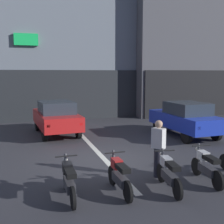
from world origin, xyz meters
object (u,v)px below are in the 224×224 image
Objects in this scene: car_red_crossing_near at (56,117)px; motorcycle_black_row_leftmost at (69,180)px; motorcycle_white_row_right_mid at (206,166)px; person_by_motorcycles at (158,148)px; motorcycle_red_row_left_mid at (119,175)px; car_black_down_street at (77,102)px; motorcycle_silver_row_centre at (169,173)px; car_blue_parked_kerbside at (186,118)px.

car_red_crossing_near is 2.53× the size of motorcycle_black_row_leftmost.
motorcycle_white_row_right_mid is 1.00× the size of person_by_motorcycles.
motorcycle_black_row_leftmost is at bearing -166.22° from person_by_motorcycles.
person_by_motorcycles is (2.15, -6.79, -0.03)m from car_red_crossing_near.
car_red_crossing_near is 2.53× the size of motorcycle_red_row_left_mid.
motorcycle_silver_row_centre is (-0.31, -14.65, -0.43)m from car_black_down_street.
motorcycle_black_row_leftmost is at bearing 173.88° from motorcycle_silver_row_centre.
motorcycle_red_row_left_mid is at bearing -84.47° from car_red_crossing_near.
car_blue_parked_kerbside is at bearing 39.22° from motorcycle_black_row_leftmost.
person_by_motorcycles reaches higher than motorcycle_silver_row_centre.
car_blue_parked_kerbside reaches higher than motorcycle_silver_row_centre.
motorcycle_black_row_leftmost is (-6.38, -5.21, -0.43)m from car_blue_parked_kerbside.
motorcycle_red_row_left_mid is 2.52m from motorcycle_white_row_right_mid.
car_red_crossing_near is 7.54m from motorcycle_red_row_left_mid.
car_black_down_street is at bearing 71.70° from car_red_crossing_near.
person_by_motorcycles is (-0.15, -13.72, -0.03)m from car_black_down_street.
car_red_crossing_near is 2.53× the size of person_by_motorcycles.
car_red_crossing_near is 2.53× the size of motorcycle_white_row_right_mid.
car_black_down_street is 2.51× the size of motorcycle_silver_row_centre.
motorcycle_silver_row_centre and motorcycle_white_row_right_mid have the same top height.
car_blue_parked_kerbside is 2.49× the size of person_by_motorcycles.
motorcycle_white_row_right_mid is at bearing -86.23° from car_black_down_street.
car_red_crossing_near and car_black_down_street have the same top height.
person_by_motorcycles is at bearing 26.51° from motorcycle_red_row_left_mid.
motorcycle_red_row_left_mid is (0.73, -7.50, -0.43)m from car_red_crossing_near.
motorcycle_black_row_leftmost is 1.00× the size of motorcycle_white_row_right_mid.
motorcycle_black_row_leftmost is 1.00× the size of motorcycle_silver_row_centre.
car_black_down_street reaches higher than motorcycle_black_row_leftmost.
motorcycle_silver_row_centre is at bearing -9.86° from motorcycle_red_row_left_mid.
motorcycle_red_row_left_mid is at bearing -96.20° from car_black_down_street.
motorcycle_silver_row_centre is 1.02m from person_by_motorcycles.
motorcycle_white_row_right_mid is 1.39m from person_by_motorcycles.
car_black_down_street is at bearing 88.81° from motorcycle_silver_row_centre.
car_black_down_street is at bearing 93.77° from motorcycle_white_row_right_mid.
person_by_motorcycles is at bearing 80.29° from motorcycle_silver_row_centre.
car_black_down_street is (2.29, 6.94, 0.00)m from car_red_crossing_near.
car_red_crossing_near is at bearing -108.30° from car_black_down_street.
person_by_motorcycles reaches higher than car_blue_parked_kerbside.
car_blue_parked_kerbside is 2.49× the size of motorcycle_black_row_leftmost.
person_by_motorcycles is (0.16, 0.93, 0.40)m from motorcycle_silver_row_centre.
motorcycle_white_row_right_mid is at bearing -0.84° from motorcycle_red_row_left_mid.
car_red_crossing_near reaches higher than motorcycle_black_row_leftmost.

